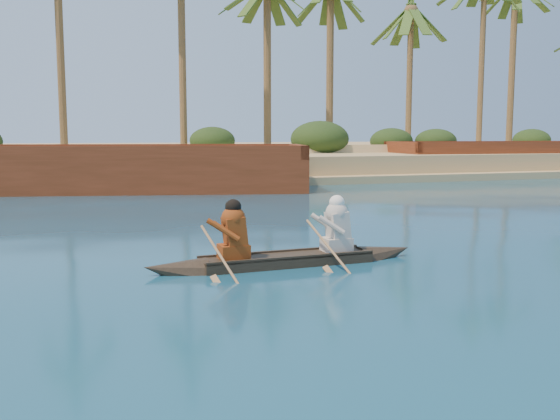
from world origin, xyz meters
name	(u,v)px	position (x,y,z in m)	size (l,w,h in m)	color
sandy_embankment	(182,156)	(0.00, 46.89, 0.53)	(150.00, 51.00, 1.50)	tan
palm_grove	(212,46)	(0.00, 35.00, 8.00)	(110.00, 14.00, 16.00)	#344A1A
shrub_cluster	(226,154)	(0.00, 31.50, 1.20)	(100.00, 6.00, 2.40)	#1A3212
canoe	(287,250)	(-5.17, 5.64, 0.28)	(5.29, 0.92, 1.45)	#34281C
barge_mid	(143,172)	(-5.96, 22.00, 0.80)	(14.35, 7.50, 2.28)	maroon
barge_right	(506,161)	(15.80, 25.92, 0.80)	(14.12, 5.77, 2.30)	maroon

